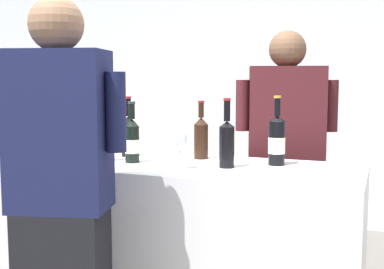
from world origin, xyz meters
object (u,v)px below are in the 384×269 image
wine_bottle_6 (100,133)px  wine_bottle_7 (277,140)px  wine_bottle_4 (227,142)px  wine_bottle_0 (132,140)px  wine_bottle_5 (74,136)px  person_guest (62,216)px  wine_bottle_2 (201,136)px  wine_bottle_1 (102,140)px  person_server (285,178)px  wine_glass (180,142)px  wine_bottle_3 (129,134)px

wine_bottle_6 → wine_bottle_7: (1.02, -0.04, 0.01)m
wine_bottle_4 → wine_bottle_6: bearing=166.5°
wine_bottle_0 → wine_bottle_6: wine_bottle_6 is taller
wine_bottle_5 → wine_bottle_6: wine_bottle_5 is taller
wine_bottle_6 → person_guest: bearing=-69.4°
wine_bottle_2 → wine_bottle_1: bearing=-148.6°
wine_bottle_7 → wine_bottle_0: bearing=-165.1°
person_server → wine_bottle_1: bearing=-139.2°
wine_bottle_5 → wine_glass: (0.65, -0.09, 0.01)m
wine_bottle_7 → person_guest: (-0.72, -0.77, -0.25)m
wine_bottle_1 → wine_bottle_3: wine_bottle_3 is taller
wine_bottle_7 → person_server: bearing=95.3°
wine_bottle_6 → person_server: (0.98, 0.45, -0.28)m
wine_bottle_0 → person_server: bearing=45.8°
wine_bottle_5 → person_server: size_ratio=0.20×
wine_bottle_2 → wine_glass: size_ratio=1.66×
wine_bottle_3 → person_guest: person_guest is taller
wine_bottle_5 → person_guest: size_ratio=0.20×
wine_bottle_5 → person_guest: person_guest is taller
wine_glass → wine_bottle_1: bearing=173.6°
wine_bottle_3 → person_guest: 0.81m
wine_bottle_5 → wine_bottle_2: bearing=19.9°
wine_bottle_5 → person_server: 1.24m
wine_bottle_3 → wine_bottle_1: bearing=-102.3°
wine_bottle_4 → wine_bottle_7: size_ratio=0.97×
wine_bottle_4 → wine_glass: 0.22m
wine_bottle_0 → wine_bottle_1: bearing=-169.4°
wine_bottle_6 → person_guest: person_guest is taller
wine_bottle_3 → wine_bottle_7: size_ratio=0.96×
wine_bottle_0 → wine_bottle_2: bearing=40.3°
wine_bottle_3 → wine_bottle_4: 0.62m
person_server → wine_bottle_0: bearing=-134.2°
wine_bottle_2 → wine_bottle_5: size_ratio=0.92×
wine_bottle_5 → wine_bottle_1: bearing=-11.7°
wine_bottle_1 → wine_bottle_4: 0.66m
wine_bottle_1 → wine_bottle_3: (0.05, 0.21, 0.01)m
wine_glass → person_server: bearing=64.6°
person_server → wine_bottle_5: bearing=-146.7°
wine_bottle_6 → wine_bottle_5: bearing=-98.5°
wine_bottle_6 → person_server: person_server is taller
wine_bottle_1 → wine_bottle_7: wine_bottle_7 is taller
wine_bottle_3 → wine_bottle_7: (0.81, 0.01, 0.00)m
wine_bottle_5 → wine_bottle_4: bearing=1.3°
wine_bottle_0 → wine_bottle_1: wine_bottle_1 is taller
person_guest → wine_bottle_4: bearing=50.1°
wine_bottle_2 → wine_glass: wine_bottle_2 is taller
wine_bottle_4 → wine_bottle_0: bearing=-176.6°
wine_bottle_4 → wine_bottle_7: 0.26m
wine_bottle_1 → wine_bottle_5: 0.20m
wine_bottle_1 → wine_bottle_4: wine_bottle_4 is taller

